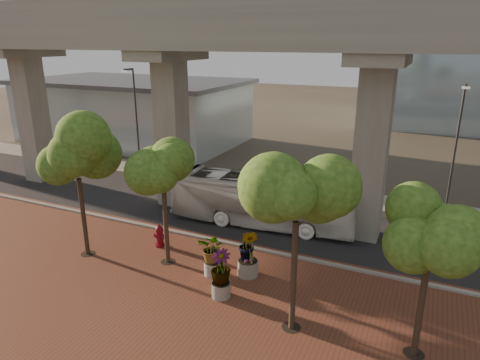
% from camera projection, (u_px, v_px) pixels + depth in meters
% --- Properties ---
extents(ground, '(160.00, 160.00, 0.00)m').
position_uv_depth(ground, '(247.00, 231.00, 23.89)').
color(ground, '#363327').
rests_on(ground, ground).
extents(brick_plaza, '(70.00, 13.00, 0.06)m').
position_uv_depth(brick_plaza, '(167.00, 307.00, 16.97)').
color(brick_plaza, brown).
rests_on(brick_plaza, ground).
extents(asphalt_road, '(90.00, 8.00, 0.04)m').
position_uv_depth(asphalt_road, '(261.00, 217.00, 25.62)').
color(asphalt_road, black).
rests_on(asphalt_road, ground).
extents(curb_strip, '(70.00, 0.25, 0.16)m').
position_uv_depth(curb_strip, '(232.00, 244.00, 22.14)').
color(curb_strip, gray).
rests_on(curb_strip, ground).
extents(far_sidewalk, '(90.00, 3.00, 0.06)m').
position_uv_depth(far_sidewalk, '(289.00, 189.00, 30.37)').
color(far_sidewalk, gray).
rests_on(far_sidewalk, ground).
extents(transit_viaduct, '(72.00, 5.60, 12.40)m').
position_uv_depth(transit_viaduct, '(263.00, 95.00, 23.35)').
color(transit_viaduct, gray).
rests_on(transit_viaduct, ground).
extents(station_pavilion, '(23.00, 13.00, 6.30)m').
position_uv_depth(station_pavilion, '(133.00, 110.00, 44.61)').
color(station_pavilion, '#AABBC2').
rests_on(station_pavilion, ground).
extents(transit_bus, '(10.73, 3.27, 2.95)m').
position_uv_depth(transit_bus, '(262.00, 200.00, 24.24)').
color(transit_bus, silver).
rests_on(transit_bus, ground).
extents(fire_hydrant, '(0.58, 0.53, 1.17)m').
position_uv_depth(fire_hydrant, '(160.00, 236.00, 21.83)').
color(fire_hydrant, maroon).
rests_on(fire_hydrant, ground).
extents(planter_front, '(1.81, 1.81, 1.99)m').
position_uv_depth(planter_front, '(213.00, 250.00, 18.94)').
color(planter_front, gray).
rests_on(planter_front, ground).
extents(planter_right, '(1.96, 1.96, 2.09)m').
position_uv_depth(planter_right, '(221.00, 269.00, 17.27)').
color(planter_right, gray).
rests_on(planter_right, ground).
extents(planter_left, '(2.05, 2.05, 2.26)m').
position_uv_depth(planter_left, '(248.00, 248.00, 18.83)').
color(planter_left, '#A8A197').
rests_on(planter_left, ground).
extents(street_tree_far_west, '(4.00, 4.00, 6.93)m').
position_uv_depth(street_tree_far_west, '(76.00, 154.00, 19.59)').
color(street_tree_far_west, '#423225').
rests_on(street_tree_far_west, ground).
extents(street_tree_near_west, '(3.19, 3.19, 5.90)m').
position_uv_depth(street_tree_near_west, '(163.00, 173.00, 19.04)').
color(street_tree_near_west, '#423225').
rests_on(street_tree_near_west, ground).
extents(street_tree_near_east, '(3.58, 3.58, 6.92)m').
position_uv_depth(street_tree_near_east, '(297.00, 193.00, 14.10)').
color(street_tree_near_east, '#423225').
rests_on(street_tree_near_east, ground).
extents(street_tree_far_east, '(3.07, 3.07, 5.75)m').
position_uv_depth(street_tree_far_east, '(431.00, 237.00, 13.09)').
color(street_tree_far_east, '#423225').
rests_on(street_tree_far_east, ground).
extents(streetlamp_west, '(0.40, 1.17, 8.10)m').
position_uv_depth(streetlamp_west, '(135.00, 114.00, 32.98)').
color(streetlamp_west, '#302F35').
rests_on(streetlamp_west, ground).
extents(streetlamp_east, '(0.39, 1.13, 7.83)m').
position_uv_depth(streetlamp_east, '(456.00, 141.00, 24.62)').
color(streetlamp_east, '#303035').
rests_on(streetlamp_east, ground).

